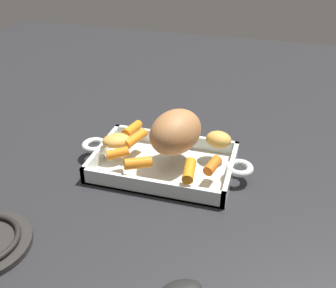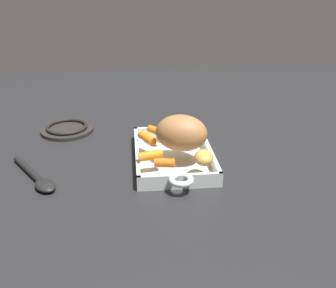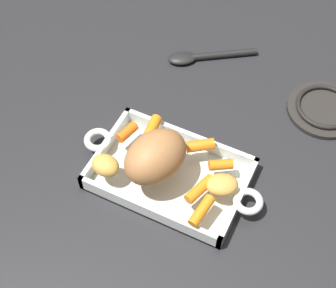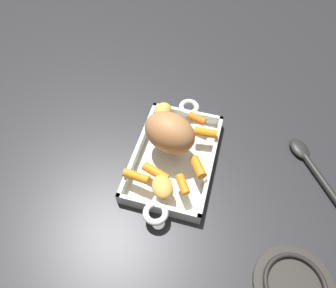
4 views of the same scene
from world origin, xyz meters
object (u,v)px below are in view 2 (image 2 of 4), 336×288
object	(u,v)px
baby_carrot_long	(165,163)
potato_golden_large	(168,126)
stove_burner_rear	(67,129)
baby_carrot_northwest	(147,138)
roasting_dish	(173,156)
baby_carrot_southeast	(151,155)
baby_carrot_short	(192,128)
serving_spoon	(37,178)
pork_roast	(181,133)
baby_carrot_southwest	(155,130)
potato_whole	(204,158)
baby_carrot_center_left	(179,131)

from	to	relation	value
baby_carrot_long	potato_golden_large	size ratio (longest dim) A/B	0.76
potato_golden_large	stove_burner_rear	size ratio (longest dim) A/B	0.38
baby_carrot_northwest	stove_burner_rear	size ratio (longest dim) A/B	0.35
roasting_dish	baby_carrot_southeast	distance (m)	0.11
baby_carrot_short	serving_spoon	xyz separation A→B (m)	(0.18, -0.41, -0.04)
pork_roast	baby_carrot_southwest	xyz separation A→B (m)	(-0.11, -0.06, -0.04)
potato_whole	baby_carrot_short	bearing A→B (deg)	178.49
baby_carrot_southwest	baby_carrot_northwest	size ratio (longest dim) A/B	0.83
baby_carrot_northwest	serving_spoon	world-z (taller)	baby_carrot_northwest
potato_golden_large	stove_burner_rear	distance (m)	0.34
baby_carrot_short	potato_whole	world-z (taller)	potato_whole
stove_burner_rear	baby_carrot_short	bearing A→B (deg)	70.32
baby_carrot_southwest	potato_whole	world-z (taller)	potato_whole
potato_whole	serving_spoon	bearing A→B (deg)	-94.14
pork_roast	potato_whole	bearing A→B (deg)	25.96
serving_spoon	potato_golden_large	bearing A→B (deg)	85.70
roasting_dish	baby_carrot_center_left	bearing A→B (deg)	161.25
baby_carrot_center_left	baby_carrot_northwest	bearing A→B (deg)	-66.56
roasting_dish	potato_whole	bearing A→B (deg)	29.19
baby_carrot_long	baby_carrot_northwest	distance (m)	0.15
stove_burner_rear	serving_spoon	distance (m)	0.32
baby_carrot_northwest	potato_whole	distance (m)	0.20
baby_carrot_southeast	potato_whole	world-z (taller)	potato_whole
baby_carrot_long	potato_golden_large	bearing A→B (deg)	172.16
pork_roast	potato_whole	distance (m)	0.10
pork_roast	baby_carrot_southeast	xyz separation A→B (m)	(0.05, -0.08, -0.04)
baby_carrot_southwest	serving_spoon	bearing A→B (deg)	-60.15
pork_roast	baby_carrot_short	bearing A→B (deg)	157.94
baby_carrot_southwest	pork_roast	bearing A→B (deg)	28.84
roasting_dish	potato_golden_large	bearing A→B (deg)	-179.03
roasting_dish	baby_carrot_long	xyz separation A→B (m)	(0.11, -0.03, 0.04)
potato_whole	potato_golden_large	bearing A→B (deg)	-163.98
baby_carrot_long	pork_roast	bearing A→B (deg)	150.94
roasting_dish	serving_spoon	size ratio (longest dim) A/B	1.97
roasting_dish	baby_carrot_northwest	size ratio (longest dim) A/B	6.88
pork_roast	baby_carrot_short	size ratio (longest dim) A/B	2.09
potato_whole	serving_spoon	world-z (taller)	potato_whole
pork_roast	potato_whole	xyz separation A→B (m)	(0.09, 0.04, -0.03)
baby_carrot_long	potato_whole	xyz separation A→B (m)	(-0.00, 0.09, 0.01)
baby_carrot_northwest	stove_burner_rear	bearing A→B (deg)	-129.00
baby_carrot_southwest	stove_burner_rear	world-z (taller)	baby_carrot_southwest
roasting_dish	pork_roast	bearing A→B (deg)	40.36
baby_carrot_center_left	baby_carrot_southwest	xyz separation A→B (m)	(-0.01, -0.07, -0.00)
baby_carrot_short	pork_roast	bearing A→B (deg)	-22.06
pork_roast	baby_carrot_northwest	xyz separation A→B (m)	(-0.06, -0.09, -0.04)
baby_carrot_short	stove_burner_rear	bearing A→B (deg)	-109.68
baby_carrot_center_left	roasting_dish	bearing A→B (deg)	-18.75
baby_carrot_southeast	potato_whole	xyz separation A→B (m)	(0.04, 0.13, 0.01)
pork_roast	serving_spoon	size ratio (longest dim) A/B	0.68
pork_roast	potato_golden_large	bearing A→B (deg)	-171.24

